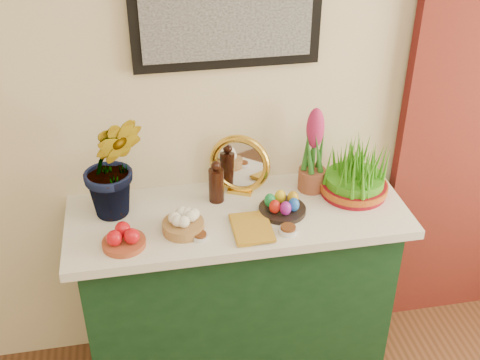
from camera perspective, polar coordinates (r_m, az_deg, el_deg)
name	(u,v)px	position (r m, az deg, el deg)	size (l,w,h in m)	color
sideboard	(238,295)	(2.78, -0.19, -10.84)	(1.30, 0.45, 0.85)	#14371C
tablecloth	(238,215)	(2.50, -0.21, -3.31)	(1.40, 0.55, 0.04)	beige
hyacinth_green	(111,150)	(2.37, -12.11, 2.82)	(0.30, 0.25, 0.59)	#286A20
apple_bowl	(123,238)	(2.32, -11.00, -5.43)	(0.18, 0.18, 0.08)	#994024
garlic_basket	(183,223)	(2.36, -5.42, -4.10)	(0.21, 0.21, 0.09)	#AA7C44
vinegar_cruet	(216,183)	(2.51, -2.27, -0.33)	(0.06, 0.06, 0.19)	black
mirror	(240,165)	(2.55, -0.02, 1.43)	(0.27, 0.16, 0.27)	gold
book	(233,230)	(2.35, -0.71, -4.74)	(0.14, 0.20, 0.03)	#B78320
spice_dish_left	(200,236)	(2.33, -3.79, -5.35)	(0.06, 0.06, 0.03)	silver
spice_dish_right	(288,230)	(2.36, 4.58, -4.72)	(0.07, 0.07, 0.03)	silver
egg_plate	(283,206)	(2.47, 4.06, -2.47)	(0.25, 0.25, 0.08)	black
hyacinth_pink	(313,154)	(2.56, 6.98, 2.47)	(0.12, 0.12, 0.39)	brown
wheatgrass_sabzeh	(355,172)	(2.59, 10.88, 0.71)	(0.29, 0.29, 0.24)	maroon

